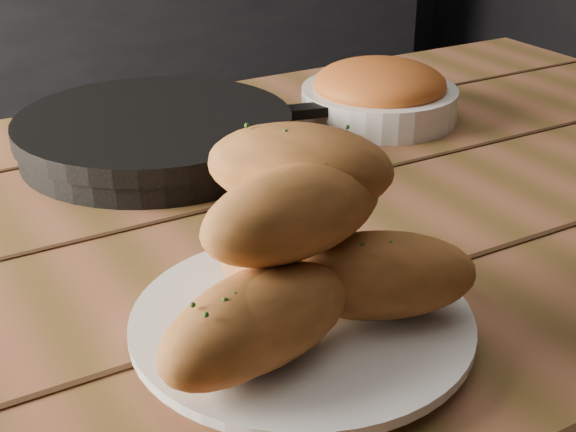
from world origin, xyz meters
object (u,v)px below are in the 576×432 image
object	(u,v)px
plate	(302,325)
table	(200,357)
skillet	(156,134)
bread_rolls	(290,258)
bowl	(379,93)

from	to	relation	value
plate	table	bearing A→B (deg)	102.71
skillet	plate	bearing A→B (deg)	-96.30
skillet	bread_rolls	bearing A→B (deg)	-97.86
bread_rolls	skillet	size ratio (longest dim) A/B	0.60
bowl	bread_rolls	bearing A→B (deg)	-132.98
plate	bowl	xyz separation A→B (m)	(0.33, 0.37, 0.02)
skillet	bowl	world-z (taller)	bowl
plate	skillet	world-z (taller)	skillet
plate	bread_rolls	size ratio (longest dim) A/B	0.94
plate	skillet	size ratio (longest dim) A/B	0.57
table	plate	xyz separation A→B (m)	(0.03, -0.13, 0.10)
plate	bread_rolls	xyz separation A→B (m)	(-0.01, -0.00, 0.06)
table	bread_rolls	bearing A→B (deg)	-82.42
bread_rolls	skillet	bearing A→B (deg)	82.14
skillet	bowl	size ratio (longest dim) A/B	2.24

